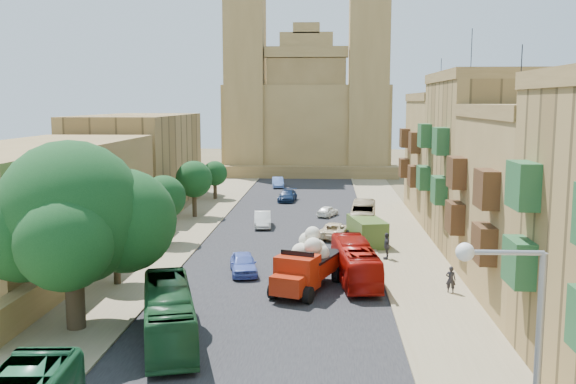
# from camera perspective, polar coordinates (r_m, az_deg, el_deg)

# --- Properties ---
(ground) EXTENTS (260.00, 260.00, 0.00)m
(ground) POSITION_cam_1_polar(r_m,az_deg,el_deg) (29.24, -3.17, -15.03)
(ground) COLOR brown
(road_surface) EXTENTS (14.00, 140.00, 0.01)m
(road_surface) POSITION_cam_1_polar(r_m,az_deg,el_deg) (57.95, 0.24, -3.36)
(road_surface) COLOR black
(road_surface) RESTS_ON ground
(sidewalk_east) EXTENTS (5.00, 140.00, 0.01)m
(sidewalk_east) POSITION_cam_1_polar(r_m,az_deg,el_deg) (58.21, 9.63, -3.43)
(sidewalk_east) COLOR #7E7053
(sidewalk_east) RESTS_ON ground
(sidewalk_west) EXTENTS (5.00, 140.00, 0.01)m
(sidewalk_west) POSITION_cam_1_polar(r_m,az_deg,el_deg) (59.24, -8.99, -3.21)
(sidewalk_west) COLOR #7E7053
(sidewalk_west) RESTS_ON ground
(kerb_east) EXTENTS (0.25, 140.00, 0.12)m
(kerb_east) POSITION_cam_1_polar(r_m,az_deg,el_deg) (57.98, 7.17, -3.36)
(kerb_east) COLOR #7E7053
(kerb_east) RESTS_ON ground
(kerb_west) EXTENTS (0.25, 140.00, 0.12)m
(kerb_west) POSITION_cam_1_polar(r_m,az_deg,el_deg) (58.74, -6.61, -3.21)
(kerb_west) COLOR #7E7053
(kerb_west) RESTS_ON ground
(townhouse_b) EXTENTS (9.00, 14.00, 14.90)m
(townhouse_b) POSITION_cam_1_polar(r_m,az_deg,el_deg) (40.24, 21.91, -0.83)
(townhouse_b) COLOR olive
(townhouse_b) RESTS_ON ground
(townhouse_c) EXTENTS (9.00, 14.00, 17.40)m
(townhouse_c) POSITION_cam_1_polar(r_m,az_deg,el_deg) (53.47, 17.28, 2.79)
(townhouse_c) COLOR olive
(townhouse_c) RESTS_ON ground
(townhouse_d) EXTENTS (9.00, 14.00, 15.90)m
(townhouse_d) POSITION_cam_1_polar(r_m,az_deg,el_deg) (67.16, 14.42, 3.26)
(townhouse_d) COLOR olive
(townhouse_d) RESTS_ON ground
(west_wall) EXTENTS (1.00, 40.00, 1.80)m
(west_wall) POSITION_cam_1_polar(r_m,az_deg,el_deg) (50.40, -14.80, -4.33)
(west_wall) COLOR olive
(west_wall) RESTS_ON ground
(west_building_low) EXTENTS (10.00, 28.00, 8.40)m
(west_building_low) POSITION_cam_1_polar(r_m,az_deg,el_deg) (50.01, -21.65, -0.88)
(west_building_low) COLOR brown
(west_building_low) RESTS_ON ground
(west_building_mid) EXTENTS (10.00, 22.00, 10.00)m
(west_building_mid) POSITION_cam_1_polar(r_m,az_deg,el_deg) (74.11, -13.19, 2.82)
(west_building_mid) COLOR olive
(west_building_mid) RESTS_ON ground
(church) EXTENTS (28.00, 22.50, 36.30)m
(church) POSITION_cam_1_polar(r_m,az_deg,el_deg) (105.40, 1.73, 6.97)
(church) COLOR olive
(church) RESTS_ON ground
(ficus_tree) EXTENTS (9.61, 8.84, 9.61)m
(ficus_tree) POSITION_cam_1_polar(r_m,az_deg,el_deg) (33.71, -18.56, -2.25)
(ficus_tree) COLOR #34281A
(ficus_tree) RESTS_ON ground
(street_tree_a) EXTENTS (3.55, 3.55, 5.45)m
(street_tree_a) POSITION_cam_1_polar(r_m,az_deg,el_deg) (41.64, -15.09, -3.04)
(street_tree_a) COLOR #34281A
(street_tree_a) RESTS_ON ground
(street_tree_b) EXTENTS (3.62, 3.62, 5.56)m
(street_tree_b) POSITION_cam_1_polar(r_m,az_deg,el_deg) (52.97, -10.99, -0.50)
(street_tree_b) COLOR #34281A
(street_tree_b) RESTS_ON ground
(street_tree_c) EXTENTS (3.67, 3.67, 5.64)m
(street_tree_c) POSITION_cam_1_polar(r_m,az_deg,el_deg) (64.55, -8.36, 1.12)
(street_tree_c) COLOR #34281A
(street_tree_c) RESTS_ON ground
(street_tree_d) EXTENTS (2.94, 2.94, 4.52)m
(street_tree_d) POSITION_cam_1_polar(r_m,az_deg,el_deg) (76.34, -6.52, 1.64)
(street_tree_d) COLOR #34281A
(street_tree_d) RESTS_ON ground
(streetlamp) EXTENTS (2.11, 0.44, 8.22)m
(streetlamp) POSITION_cam_1_polar(r_m,az_deg,el_deg) (16.63, 19.69, -14.54)
(streetlamp) COLOR gray
(streetlamp) RESTS_ON ground
(red_truck) EXTENTS (4.48, 6.87, 3.79)m
(red_truck) POSITION_cam_1_polar(r_m,az_deg,el_deg) (39.34, 1.65, -6.37)
(red_truck) COLOR #A1220C
(red_truck) RESTS_ON ground
(olive_pickup) EXTENTS (3.20, 5.40, 2.09)m
(olive_pickup) POSITION_cam_1_polar(r_m,az_deg,el_deg) (52.47, 7.02, -3.50)
(olive_pickup) COLOR #3F5A21
(olive_pickup) RESTS_ON ground
(bus_green_north) EXTENTS (4.72, 9.74, 2.65)m
(bus_green_north) POSITION_cam_1_polar(r_m,az_deg,el_deg) (31.92, -10.58, -10.61)
(bus_green_north) COLOR #1C4D27
(bus_green_north) RESTS_ON ground
(bus_red_east) EXTENTS (3.03, 9.18, 2.51)m
(bus_red_east) POSITION_cam_1_polar(r_m,az_deg,el_deg) (41.62, 5.98, -6.19)
(bus_red_east) COLOR #9E0F09
(bus_red_east) RESTS_ON ground
(bus_cream_east) EXTENTS (2.76, 8.90, 2.44)m
(bus_cream_east) POSITION_cam_1_polar(r_m,az_deg,el_deg) (57.73, 6.70, -2.23)
(bus_cream_east) COLOR #C4B18C
(bus_cream_east) RESTS_ON ground
(car_blue_a) EXTENTS (2.48, 4.45, 1.43)m
(car_blue_a) POSITION_cam_1_polar(r_m,az_deg,el_deg) (43.28, -3.99, -6.35)
(car_blue_a) COLOR #526CCA
(car_blue_a) RESTS_ON ground
(car_white_a) EXTENTS (1.92, 4.41, 1.41)m
(car_white_a) POSITION_cam_1_polar(r_m,az_deg,el_deg) (59.11, -2.28, -2.45)
(car_white_a) COLOR silver
(car_white_a) RESTS_ON ground
(car_cream) EXTENTS (2.92, 5.00, 1.31)m
(car_cream) POSITION_cam_1_polar(r_m,az_deg,el_deg) (54.59, 4.17, -3.40)
(car_cream) COLOR beige
(car_cream) RESTS_ON ground
(car_dkblue) EXTENTS (2.24, 4.66, 1.31)m
(car_dkblue) POSITION_cam_1_polar(r_m,az_deg,el_deg) (74.22, -0.05, -0.34)
(car_dkblue) COLOR #102143
(car_dkblue) RESTS_ON ground
(car_white_b) EXTENTS (2.46, 3.44, 1.09)m
(car_white_b) POSITION_cam_1_polar(r_m,az_deg,el_deg) (64.61, 3.54, -1.71)
(car_white_b) COLOR white
(car_white_b) RESTS_ON ground
(car_blue_b) EXTENTS (1.94, 4.29, 1.36)m
(car_blue_b) POSITION_cam_1_polar(r_m,az_deg,el_deg) (86.38, -0.91, 0.87)
(car_blue_b) COLOR #577BCA
(car_blue_b) RESTS_ON ground
(pedestrian_a) EXTENTS (0.69, 0.56, 1.64)m
(pedestrian_a) POSITION_cam_1_polar(r_m,az_deg,el_deg) (40.21, 14.27, -7.55)
(pedestrian_a) COLOR black
(pedestrian_a) RESTS_ON ground
(pedestrian_c) EXTENTS (0.50, 1.17, 1.97)m
(pedestrian_c) POSITION_cam_1_polar(r_m,az_deg,el_deg) (47.58, 8.76, -4.77)
(pedestrian_c) COLOR #36363B
(pedestrian_c) RESTS_ON ground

